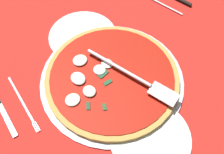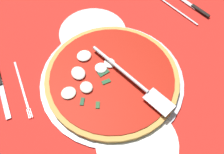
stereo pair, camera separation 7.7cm
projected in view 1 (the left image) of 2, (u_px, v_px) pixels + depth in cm
name	position (u px, v px, depth cm)	size (l,w,h in cm)	color
ground_plane	(119.00, 73.00, 80.33)	(105.80, 105.80, 0.80)	red
checker_pattern	(119.00, 72.00, 79.95)	(105.80, 105.80, 0.10)	silver
pizza_pan	(112.00, 80.00, 77.95)	(42.36, 42.36, 0.91)	silver
dinner_plate_left	(150.00, 138.00, 68.27)	(21.35, 21.35, 1.00)	white
dinner_plate_right	(82.00, 37.00, 87.02)	(22.43, 22.43, 1.00)	silver
pizza	(111.00, 77.00, 76.78)	(39.27, 39.27, 2.93)	tan
pizza_server	(133.00, 76.00, 74.20)	(29.48, 10.26, 1.00)	silver
place_setting_near	(165.00, 0.00, 97.00)	(22.76, 16.32, 1.40)	white
place_setting_far	(11.00, 104.00, 73.64)	(22.68, 14.45, 1.40)	white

